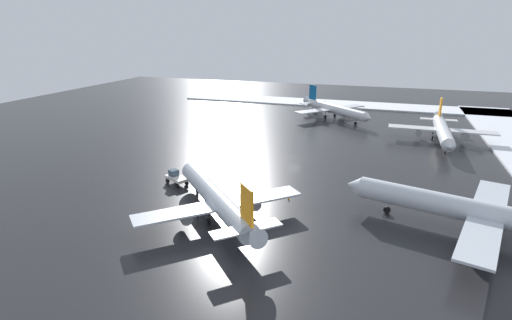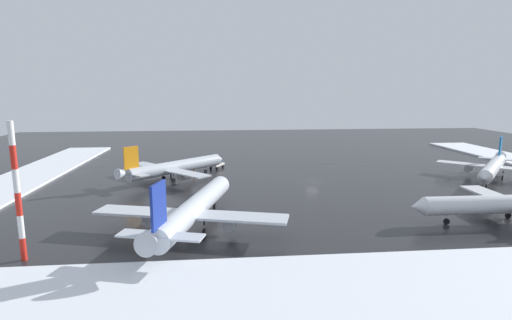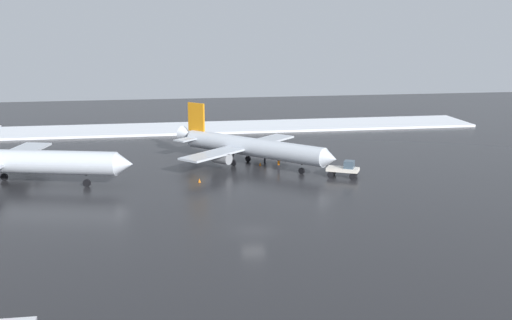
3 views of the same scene
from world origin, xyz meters
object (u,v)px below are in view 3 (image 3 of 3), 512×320
at_px(airplane_parked_portside, 250,147).
at_px(traffic_cone_mid_line, 260,164).
at_px(pushback_tug, 345,169).
at_px(ground_crew_near_tug, 265,157).
at_px(airplane_far_rear, 9,161).
at_px(traffic_cone_near_nose, 199,180).
at_px(ground_crew_by_nose_gear, 279,164).

distance_m(airplane_parked_portside, traffic_cone_mid_line, 3.16).
height_order(pushback_tug, ground_crew_near_tug, pushback_tug).
xyz_separation_m(airplane_far_rear, traffic_cone_near_nose, (2.97, 26.06, -3.10)).
xyz_separation_m(ground_crew_by_nose_gear, traffic_cone_mid_line, (-3.69, -2.23, -0.70)).
relative_size(airplane_far_rear, traffic_cone_mid_line, 61.45).
height_order(ground_crew_by_nose_gear, ground_crew_near_tug, same).
distance_m(airplane_parked_portside, pushback_tug, 16.00).
bearing_deg(traffic_cone_near_nose, ground_crew_by_nose_gear, 113.03).
distance_m(airplane_parked_portside, ground_crew_near_tug, 3.51).
height_order(airplane_parked_portside, pushback_tug, airplane_parked_portside).
height_order(airplane_far_rear, traffic_cone_mid_line, airplane_far_rear).
bearing_deg(ground_crew_by_nose_gear, traffic_cone_mid_line, -179.70).
distance_m(pushback_tug, traffic_cone_mid_line, 14.45).
distance_m(airplane_parked_portside, traffic_cone_near_nose, 13.19).
distance_m(ground_crew_near_tug, traffic_cone_near_nose, 15.62).
bearing_deg(airplane_far_rear, airplane_parked_portside, 25.96).
relative_size(ground_crew_by_nose_gear, ground_crew_near_tug, 1.00).
distance_m(airplane_far_rear, ground_crew_by_nose_gear, 38.74).
height_order(airplane_parked_portside, traffic_cone_mid_line, airplane_parked_portside).
relative_size(pushback_tug, traffic_cone_mid_line, 9.26).
xyz_separation_m(pushback_tug, traffic_cone_near_nose, (-0.46, -21.16, -1.01)).
bearing_deg(ground_crew_by_nose_gear, pushback_tug, 25.30).
xyz_separation_m(pushback_tug, ground_crew_by_nose_gear, (-5.78, -8.63, -0.31)).
relative_size(pushback_tug, ground_crew_by_nose_gear, 2.98).
height_order(ground_crew_near_tug, traffic_cone_near_nose, ground_crew_near_tug).
distance_m(airplane_far_rear, ground_crew_near_tug, 38.28).
bearing_deg(ground_crew_by_nose_gear, airplane_parked_portside, -168.57).
bearing_deg(ground_crew_near_tug, airplane_far_rear, -27.47).
height_order(airplane_far_rear, traffic_cone_near_nose, airplane_far_rear).
bearing_deg(traffic_cone_mid_line, airplane_far_rear, -80.56).
bearing_deg(airplane_far_rear, ground_crew_near_tug, 27.02).
bearing_deg(airplane_parked_portside, airplane_far_rear, -123.20).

